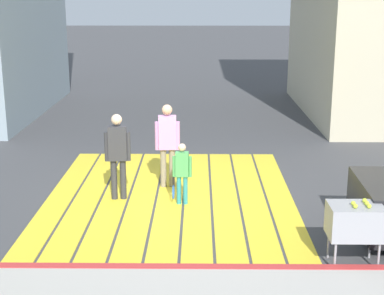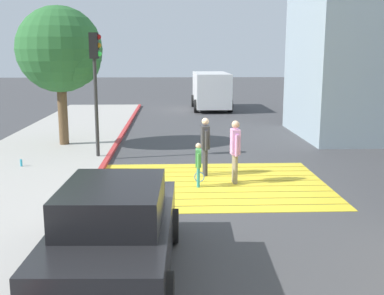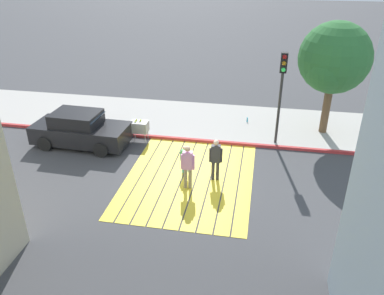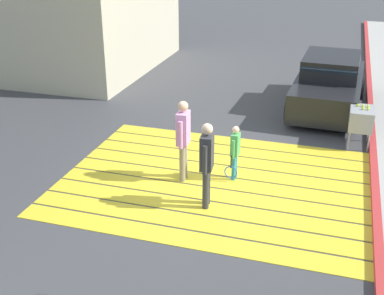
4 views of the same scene
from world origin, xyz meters
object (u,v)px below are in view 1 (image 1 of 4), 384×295
at_px(pedestrian_adult_lead, 167,140).
at_px(pedestrian_adult_trailing, 118,151).
at_px(tennis_ball_cart, 355,221).
at_px(pedestrian_child_with_racket, 182,171).

distance_m(pedestrian_adult_lead, pedestrian_adult_trailing, 1.21).
xyz_separation_m(pedestrian_adult_lead, pedestrian_adult_trailing, (-0.76, 0.93, -0.03)).
bearing_deg(tennis_ball_cart, pedestrian_adult_lead, 39.85).
height_order(tennis_ball_cart, pedestrian_adult_trailing, pedestrian_adult_trailing).
height_order(pedestrian_adult_lead, pedestrian_adult_trailing, pedestrian_adult_lead).
xyz_separation_m(tennis_ball_cart, pedestrian_adult_trailing, (2.81, 3.92, 0.31)).
bearing_deg(pedestrian_adult_trailing, pedestrian_adult_lead, -50.67).
bearing_deg(pedestrian_adult_lead, pedestrian_adult_trailing, 129.33).
distance_m(tennis_ball_cart, pedestrian_child_with_racket, 3.68).
bearing_deg(tennis_ball_cart, pedestrian_child_with_racket, 46.32).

